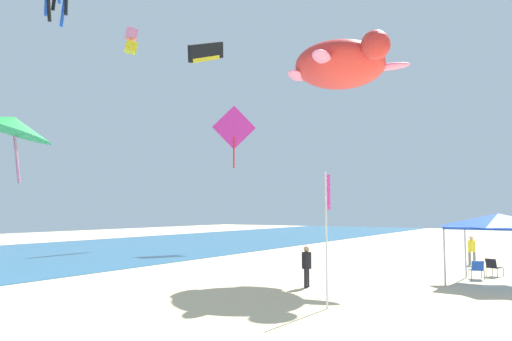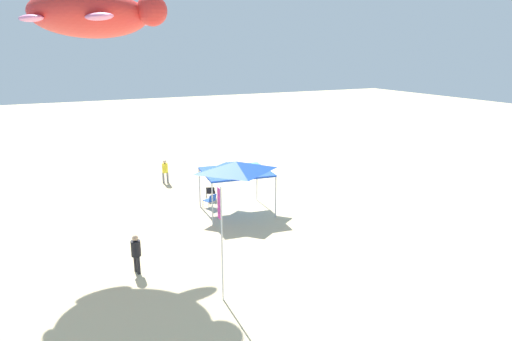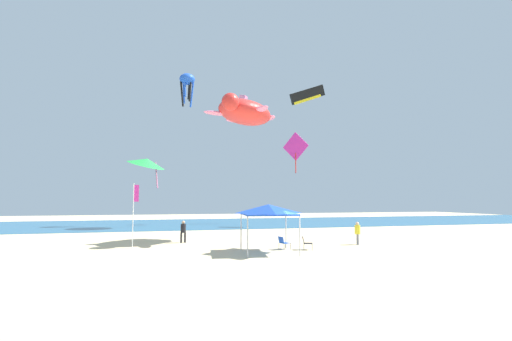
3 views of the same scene
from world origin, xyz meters
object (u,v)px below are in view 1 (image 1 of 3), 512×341
Objects in this scene: kite_box_pink at (131,41)px; kite_parafoil_black at (206,52)px; kite_diamond_magenta at (234,130)px; kite_delta_green at (12,124)px; canopy_tent at (498,222)px; folding_chair_left_of_tent at (477,268)px; person_kite_handler at (472,248)px; kite_turtle_red at (341,65)px; person_far_stroller at (307,263)px; folding_chair_right_of_tent at (493,266)px; banner_flag at (327,226)px.

kite_box_pink is 0.37× the size of kite_parafoil_black.
kite_diamond_magenta reaches higher than kite_delta_green.
canopy_tent is 4.65× the size of folding_chair_left_of_tent.
kite_box_pink reaches higher than folding_chair_left_of_tent.
kite_box_pink is at bearing 32.87° from person_kite_handler.
kite_box_pink is (4.15, 18.88, 6.01)m from kite_turtle_red.
kite_delta_green is at bearing 11.35° from kite_parafoil_black.
canopy_tent is 8.01m from person_far_stroller.
folding_chair_right_of_tent is 0.19× the size of banner_flag.
kite_turtle_red is (-1.27, 5.64, 9.60)m from folding_chair_left_of_tent.
kite_parafoil_black reaches higher than folding_chair_right_of_tent.
person_kite_handler is (5.87, 1.04, 0.46)m from folding_chair_left_of_tent.
kite_box_pink is (8.79, 19.23, 15.14)m from person_far_stroller.
banner_flag is at bearing 52.25° from folding_chair_left_of_tent.
folding_chair_right_of_tent is 0.51× the size of person_kite_handler.
kite_turtle_red is at bearing 45.97° from folding_chair_right_of_tent.
person_kite_handler is at bearing 78.16° from kite_delta_green.
banner_flag reaches higher than canopy_tent.
person_far_stroller is at bearing 126.19° from canopy_tent.
kite_parafoil_black reaches higher than person_far_stroller.
folding_chair_left_of_tent is 0.51× the size of person_kite_handler.
kite_delta_green reaches higher than person_far_stroller.
banner_flag is (-10.59, 3.46, 2.05)m from folding_chair_right_of_tent.
kite_delta_green reaches higher than person_kite_handler.
kite_turtle_red reaches higher than folding_chair_right_of_tent.
kite_turtle_red reaches higher than person_kite_handler.
kite_diamond_magenta reaches higher than folding_chair_right_of_tent.
canopy_tent is at bearing -67.47° from kite_diamond_magenta.
kite_diamond_magenta is at bearing 3.62° from folding_chair_right_of_tent.
kite_diamond_magenta is (17.13, 15.31, 6.75)m from banner_flag.
canopy_tent reaches higher than folding_chair_right_of_tent.
kite_delta_green is at bearing -89.31° from person_far_stroller.
kite_delta_green is (-3.22, 14.83, 6.38)m from person_far_stroller.
person_kite_handler is 29.32m from kite_parafoil_black.
banner_flag reaches higher than person_kite_handler.
canopy_tent is 23.08m from kite_delta_green.
kite_delta_green is (0.10, 17.16, 4.80)m from banner_flag.
kite_box_pink reaches higher than folding_chair_right_of_tent.
kite_turtle_red is 1.24× the size of kite_parafoil_black.
folding_chair_right_of_tent is 4.79m from person_kite_handler.
kite_turtle_red is at bearing -78.01° from kite_diamond_magenta.
kite_delta_green is at bearing 89.67° from banner_flag.
folding_chair_left_of_tent is 0.17× the size of kite_diamond_magenta.
banner_flag is at bearing -90.27° from kite_diamond_magenta.
folding_chair_right_of_tent is at bearing -146.00° from kite_box_pink.
folding_chair_right_of_tent is 0.14× the size of kite_delta_green.
person_far_stroller is at bearing -51.37° from kite_turtle_red.
kite_box_pink is 0.34× the size of kite_delta_green.
kite_parafoil_black reaches higher than kite_box_pink.
kite_parafoil_black is at bearing 141.10° from kite_delta_green.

